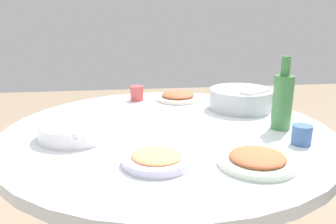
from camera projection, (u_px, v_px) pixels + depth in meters
name	position (u px, v px, depth m)	size (l,w,h in m)	color
round_dining_table	(168.00, 153.00, 1.42)	(1.28, 1.28, 0.73)	#99999E
rice_bowl	(241.00, 99.00, 1.67)	(0.29, 0.29, 0.10)	#B2B5BA
soup_bowl	(75.00, 130.00, 1.30)	(0.26, 0.29, 0.06)	white
dish_tofu_braise	(257.00, 160.00, 1.08)	(0.24, 0.24, 0.04)	silver
dish_shrimp	(157.00, 158.00, 1.08)	(0.21, 0.21, 0.04)	silver
dish_stirfry	(178.00, 97.00, 1.83)	(0.22, 0.22, 0.04)	silver
green_bottle	(283.00, 100.00, 1.38)	(0.08, 0.08, 0.28)	#3E7C3E
tea_cup_near	(302.00, 135.00, 1.24)	(0.07, 0.07, 0.07)	#3D5F97
tea_cup_far	(137.00, 93.00, 1.83)	(0.07, 0.07, 0.07)	#C9494B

